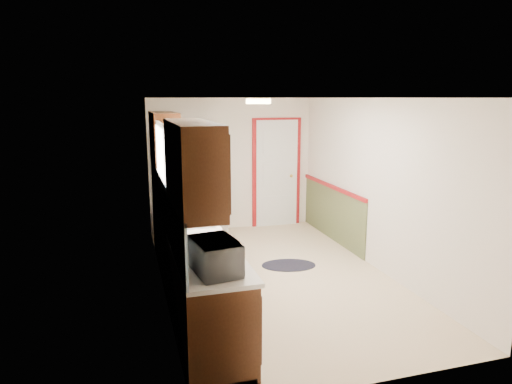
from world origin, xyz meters
TOP-DOWN VIEW (x-y plane):
  - room_shell at (0.00, 0.00)m, footprint 3.20×5.20m
  - kitchen_run at (-1.24, -0.29)m, footprint 0.63×4.00m
  - back_wall_trim at (0.99, 2.21)m, footprint 1.12×2.30m
  - ceiling_fixture at (-0.30, -0.20)m, footprint 0.30×0.30m
  - microwave at (-1.20, -1.95)m, footprint 0.36×0.55m
  - refrigerator at (-0.65, 2.05)m, footprint 0.87×0.84m
  - rug at (0.32, 0.34)m, footprint 0.88×0.67m
  - cooktop at (-1.19, 1.40)m, footprint 0.52×0.62m

SIDE VIEW (x-z plane):
  - rug at x=0.32m, z-range 0.00..0.01m
  - kitchen_run at x=-1.24m, z-range -0.29..1.91m
  - back_wall_trim at x=0.99m, z-range -0.15..1.93m
  - cooktop at x=-1.19m, z-range 0.94..0.96m
  - refrigerator at x=-0.65m, z-range 0.00..1.91m
  - microwave at x=-1.20m, z-range 0.94..1.29m
  - room_shell at x=0.00m, z-range -0.06..2.46m
  - ceiling_fixture at x=-0.30m, z-range 2.33..2.39m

